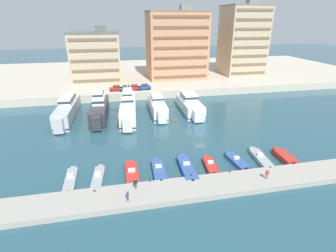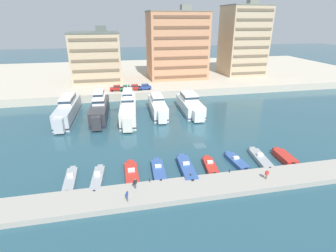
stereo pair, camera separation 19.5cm
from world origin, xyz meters
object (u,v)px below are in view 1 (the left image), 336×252
(motorboat_blue_center_left, at_px, (159,170))
(car_green_left, at_px, (126,88))
(motorboat_blue_mid_right, at_px, (236,161))
(car_red_far_left, at_px, (116,88))
(car_red_mid_left, at_px, (134,87))
(motorboat_red_center_right, at_px, (210,166))
(pedestrian_near_edge, at_px, (128,195))
(motorboat_grey_right, at_px, (260,158))
(yacht_white_center, at_px, (190,105))
(car_blue_center_left, at_px, (144,87))
(pedestrian_far_side, at_px, (267,173))
(motorboat_red_far_right, at_px, (284,157))
(motorboat_red_mid_left, at_px, (132,175))
(pedestrian_mid_deck, at_px, (136,183))
(motorboat_grey_left, at_px, (98,179))
(yacht_charcoal_left, at_px, (99,108))
(motorboat_blue_center, at_px, (187,168))
(yacht_ivory_mid_left, at_px, (128,107))
(yacht_white_center_left, at_px, (157,106))
(yacht_silver_far_left, at_px, (67,110))
(motorboat_grey_far_left, at_px, (71,180))

(motorboat_blue_center_left, relative_size, car_green_left, 1.77)
(motorboat_blue_mid_right, distance_m, car_green_left, 48.46)
(car_red_far_left, distance_m, car_red_mid_left, 5.60)
(motorboat_red_center_right, height_order, pedestrian_near_edge, pedestrian_near_edge)
(motorboat_grey_right, relative_size, pedestrian_near_edge, 4.56)
(yacht_white_center, relative_size, motorboat_red_center_right, 2.87)
(car_blue_center_left, xyz_separation_m, pedestrian_far_side, (12.16, -52.45, -1.58))
(car_green_left, bearing_deg, pedestrian_near_edge, -93.20)
(motorboat_red_far_right, relative_size, car_blue_center_left, 1.46)
(motorboat_red_mid_left, relative_size, pedestrian_mid_deck, 5.31)
(motorboat_grey_right, bearing_deg, car_red_mid_left, 112.00)
(motorboat_grey_left, distance_m, car_green_left, 46.82)
(yacht_charcoal_left, xyz_separation_m, motorboat_grey_left, (0.50, -29.65, -2.00))
(pedestrian_far_side, bearing_deg, motorboat_grey_left, 166.82)
(motorboat_red_center_right, relative_size, pedestrian_far_side, 3.83)
(car_green_left, distance_m, pedestrian_mid_deck, 50.49)
(motorboat_blue_center, distance_m, car_blue_center_left, 46.55)
(yacht_charcoal_left, bearing_deg, yacht_ivory_mid_left, -5.99)
(yacht_charcoal_left, height_order, motorboat_blue_center_left, yacht_charcoal_left)
(yacht_white_center_left, distance_m, car_green_left, 18.35)
(car_red_far_left, distance_m, car_blue_center_left, 8.97)
(yacht_silver_far_left, xyz_separation_m, motorboat_red_mid_left, (13.70, -30.06, -1.91))
(yacht_ivory_mid_left, distance_m, car_green_left, 17.31)
(motorboat_grey_far_left, bearing_deg, pedestrian_mid_deck, -27.07)
(car_green_left, bearing_deg, motorboat_blue_center, -81.15)
(yacht_ivory_mid_left, height_order, motorboat_grey_far_left, yacht_ivory_mid_left)
(motorboat_blue_center_left, height_order, pedestrian_mid_deck, pedestrian_mid_deck)
(yacht_white_center, height_order, pedestrian_mid_deck, yacht_white_center)
(yacht_ivory_mid_left, height_order, car_red_far_left, yacht_ivory_mid_left)
(motorboat_grey_far_left, distance_m, motorboat_grey_left, 4.20)
(car_red_mid_left, bearing_deg, car_blue_center_left, 1.23)
(motorboat_red_center_right, relative_size, motorboat_grey_right, 0.78)
(yacht_white_center, bearing_deg, yacht_silver_far_left, 178.13)
(car_blue_center_left, bearing_deg, yacht_white_center_left, -85.65)
(motorboat_grey_left, height_order, motorboat_red_center_right, motorboat_grey_left)
(motorboat_red_far_right, xyz_separation_m, car_blue_center_left, (-19.46, 46.36, 2.83))
(motorboat_red_mid_left, relative_size, car_green_left, 2.09)
(pedestrian_far_side, bearing_deg, car_blue_center_left, 103.06)
(yacht_ivory_mid_left, relative_size, motorboat_red_mid_left, 2.62)
(yacht_charcoal_left, distance_m, motorboat_blue_mid_right, 37.77)
(motorboat_blue_mid_right, relative_size, motorboat_grey_right, 0.84)
(motorboat_blue_center_left, bearing_deg, car_red_mid_left, 89.84)
(yacht_silver_far_left, xyz_separation_m, yacht_charcoal_left, (7.90, -0.62, 0.14))
(yacht_charcoal_left, distance_m, motorboat_red_far_right, 44.44)
(yacht_charcoal_left, bearing_deg, car_blue_center_left, 50.87)
(yacht_white_center_left, bearing_deg, motorboat_blue_center, -90.24)
(motorboat_blue_mid_right, xyz_separation_m, pedestrian_far_side, (1.72, -6.63, 1.37))
(yacht_charcoal_left, xyz_separation_m, motorboat_blue_mid_right, (24.16, -28.97, -2.02))
(yacht_ivory_mid_left, relative_size, car_green_left, 5.49)
(pedestrian_mid_deck, bearing_deg, motorboat_blue_mid_right, 15.28)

